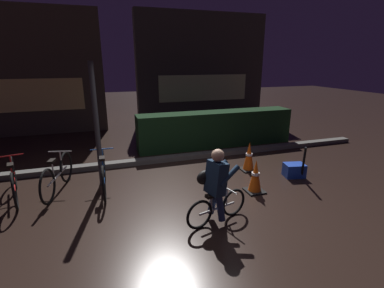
{
  "coord_description": "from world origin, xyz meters",
  "views": [
    {
      "loc": [
        -1.5,
        -4.58,
        2.52
      ],
      "look_at": [
        0.2,
        0.6,
        0.9
      ],
      "focal_mm": 26.19,
      "sensor_mm": 36.0,
      "label": 1
    }
  ],
  "objects_px": {
    "traffic_cone_near": "(255,177)",
    "cyclist": "(216,186)",
    "blue_crate": "(294,170)",
    "traffic_cone_far": "(249,157)",
    "parked_bike_left_mid": "(58,175)",
    "closed_umbrella": "(303,163)",
    "parked_bike_leftmost": "(14,180)",
    "street_post": "(97,127)",
    "parked_bike_center_left": "(104,173)"
  },
  "relations": [
    {
      "from": "parked_bike_left_mid",
      "to": "closed_umbrella",
      "type": "height_order",
      "value": "closed_umbrella"
    },
    {
      "from": "traffic_cone_far",
      "to": "parked_bike_left_mid",
      "type": "bearing_deg",
      "value": 177.68
    },
    {
      "from": "parked_bike_left_mid",
      "to": "closed_umbrella",
      "type": "xyz_separation_m",
      "value": [
        4.98,
        -1.09,
        0.06
      ]
    },
    {
      "from": "parked_bike_left_mid",
      "to": "parked_bike_center_left",
      "type": "bearing_deg",
      "value": -89.22
    },
    {
      "from": "parked_bike_center_left",
      "to": "closed_umbrella",
      "type": "relative_size",
      "value": 2.01
    },
    {
      "from": "parked_bike_left_mid",
      "to": "closed_umbrella",
      "type": "bearing_deg",
      "value": -89.23
    },
    {
      "from": "parked_bike_leftmost",
      "to": "parked_bike_left_mid",
      "type": "height_order",
      "value": "parked_bike_leftmost"
    },
    {
      "from": "parked_bike_center_left",
      "to": "blue_crate",
      "type": "relative_size",
      "value": 3.89
    },
    {
      "from": "street_post",
      "to": "parked_bike_left_mid",
      "type": "distance_m",
      "value": 1.23
    },
    {
      "from": "traffic_cone_near",
      "to": "closed_umbrella",
      "type": "bearing_deg",
      "value": 6.81
    },
    {
      "from": "traffic_cone_far",
      "to": "cyclist",
      "type": "xyz_separation_m",
      "value": [
        -1.63,
        -1.83,
        0.29
      ]
    },
    {
      "from": "street_post",
      "to": "blue_crate",
      "type": "distance_m",
      "value": 4.38
    },
    {
      "from": "street_post",
      "to": "traffic_cone_far",
      "type": "distance_m",
      "value": 3.49
    },
    {
      "from": "parked_bike_leftmost",
      "to": "cyclist",
      "type": "xyz_separation_m",
      "value": [
        3.3,
        -1.96,
        0.28
      ]
    },
    {
      "from": "cyclist",
      "to": "closed_umbrella",
      "type": "distance_m",
      "value": 2.61
    },
    {
      "from": "blue_crate",
      "to": "cyclist",
      "type": "xyz_separation_m",
      "value": [
        -2.42,
        -1.16,
        0.48
      ]
    },
    {
      "from": "parked_bike_left_mid",
      "to": "traffic_cone_near",
      "type": "relative_size",
      "value": 2.43
    },
    {
      "from": "parked_bike_center_left",
      "to": "closed_umbrella",
      "type": "bearing_deg",
      "value": -101.17
    },
    {
      "from": "blue_crate",
      "to": "closed_umbrella",
      "type": "relative_size",
      "value": 0.52
    },
    {
      "from": "traffic_cone_near",
      "to": "blue_crate",
      "type": "bearing_deg",
      "value": 17.87
    },
    {
      "from": "parked_bike_leftmost",
      "to": "blue_crate",
      "type": "height_order",
      "value": "parked_bike_leftmost"
    },
    {
      "from": "traffic_cone_far",
      "to": "parked_bike_leftmost",
      "type": "bearing_deg",
      "value": 178.46
    },
    {
      "from": "parked_bike_leftmost",
      "to": "closed_umbrella",
      "type": "relative_size",
      "value": 1.94
    },
    {
      "from": "traffic_cone_near",
      "to": "cyclist",
      "type": "distance_m",
      "value": 1.44
    },
    {
      "from": "parked_bike_leftmost",
      "to": "closed_umbrella",
      "type": "bearing_deg",
      "value": -114.5
    },
    {
      "from": "parked_bike_leftmost",
      "to": "cyclist",
      "type": "height_order",
      "value": "cyclist"
    },
    {
      "from": "parked_bike_leftmost",
      "to": "parked_bike_left_mid",
      "type": "bearing_deg",
      "value": -101.33
    },
    {
      "from": "parked_bike_left_mid",
      "to": "blue_crate",
      "type": "bearing_deg",
      "value": -86.49
    },
    {
      "from": "cyclist",
      "to": "closed_umbrella",
      "type": "relative_size",
      "value": 1.47
    },
    {
      "from": "parked_bike_leftmost",
      "to": "cyclist",
      "type": "relative_size",
      "value": 1.32
    },
    {
      "from": "street_post",
      "to": "parked_bike_leftmost",
      "type": "xyz_separation_m",
      "value": [
        -1.58,
        -0.1,
        -0.91
      ]
    },
    {
      "from": "parked_bike_leftmost",
      "to": "blue_crate",
      "type": "xyz_separation_m",
      "value": [
        5.72,
        -0.8,
        -0.2
      ]
    },
    {
      "from": "parked_bike_left_mid",
      "to": "cyclist",
      "type": "relative_size",
      "value": 1.31
    },
    {
      "from": "blue_crate",
      "to": "traffic_cone_far",
      "type": "bearing_deg",
      "value": 139.79
    },
    {
      "from": "street_post",
      "to": "parked_bike_leftmost",
      "type": "bearing_deg",
      "value": -176.36
    },
    {
      "from": "parked_bike_leftmost",
      "to": "parked_bike_center_left",
      "type": "relative_size",
      "value": 0.96
    },
    {
      "from": "parked_bike_left_mid",
      "to": "traffic_cone_near",
      "type": "distance_m",
      "value": 3.93
    },
    {
      "from": "parked_bike_center_left",
      "to": "cyclist",
      "type": "relative_size",
      "value": 1.37
    },
    {
      "from": "traffic_cone_near",
      "to": "cyclist",
      "type": "relative_size",
      "value": 0.54
    },
    {
      "from": "traffic_cone_far",
      "to": "cyclist",
      "type": "relative_size",
      "value": 0.56
    },
    {
      "from": "street_post",
      "to": "cyclist",
      "type": "height_order",
      "value": "street_post"
    },
    {
      "from": "traffic_cone_far",
      "to": "closed_umbrella",
      "type": "bearing_deg",
      "value": -48.73
    },
    {
      "from": "parked_bike_left_mid",
      "to": "cyclist",
      "type": "bearing_deg",
      "value": -115.1
    },
    {
      "from": "parked_bike_center_left",
      "to": "blue_crate",
      "type": "distance_m",
      "value": 4.15
    },
    {
      "from": "traffic_cone_far",
      "to": "blue_crate",
      "type": "bearing_deg",
      "value": -40.21
    },
    {
      "from": "street_post",
      "to": "closed_umbrella",
      "type": "distance_m",
      "value": 4.4
    },
    {
      "from": "parked_bike_leftmost",
      "to": "parked_bike_center_left",
      "type": "xyz_separation_m",
      "value": [
        1.63,
        -0.15,
        0.0
      ]
    },
    {
      "from": "parked_bike_leftmost",
      "to": "blue_crate",
      "type": "relative_size",
      "value": 3.75
    },
    {
      "from": "parked_bike_left_mid",
      "to": "closed_umbrella",
      "type": "relative_size",
      "value": 1.91
    },
    {
      "from": "traffic_cone_far",
      "to": "street_post",
      "type": "bearing_deg",
      "value": 176.03
    }
  ]
}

